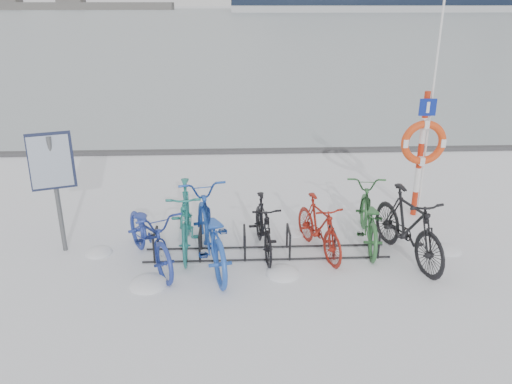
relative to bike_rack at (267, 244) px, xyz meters
name	(u,v)px	position (x,y,z in m)	size (l,w,h in m)	color
ground	(266,254)	(0.00, 0.00, -0.18)	(900.00, 900.00, 0.00)	white
ice_sheet	(234,15)	(0.00, 155.00, -0.17)	(400.00, 298.00, 0.02)	#AAB6C0
quay_edge	(253,151)	(0.00, 5.90, -0.13)	(400.00, 0.25, 0.10)	#3F3F42
bike_rack	(267,244)	(0.00, 0.00, 0.00)	(4.00, 0.48, 0.46)	black
info_board	(52,168)	(-3.37, 0.27, 1.27)	(0.72, 0.45, 2.02)	#595B5E
lifebuoy_station	(423,143)	(2.99, 1.46, 1.28)	(0.84, 0.23, 4.37)	#B9270E
bike_0	(150,233)	(-1.85, -0.19, 0.34)	(0.69, 1.99, 1.04)	navy
bike_1	(186,216)	(-1.33, 0.31, 0.40)	(0.54, 1.92, 1.15)	#21736C
bike_2	(210,228)	(-0.91, -0.20, 0.41)	(0.78, 2.24, 1.18)	blue
bike_3	(263,224)	(-0.05, 0.14, 0.30)	(0.45, 1.61, 0.97)	black
bike_4	(319,225)	(0.86, 0.07, 0.30)	(0.46, 1.61, 0.97)	maroon
bike_5	(368,214)	(1.77, 0.41, 0.33)	(0.68, 1.94, 1.02)	#2D6433
bike_6	(408,224)	(2.25, -0.20, 0.41)	(0.56, 1.97, 1.18)	black
snow_drifts	(237,261)	(-0.49, -0.20, -0.18)	(6.28, 2.11, 0.20)	white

